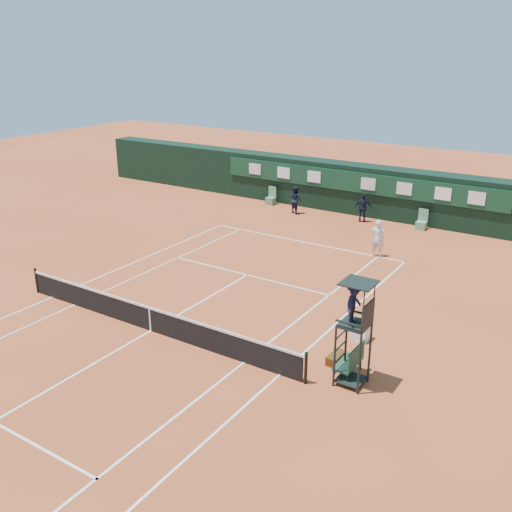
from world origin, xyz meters
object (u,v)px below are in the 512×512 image
at_px(player_bench, 351,360).
at_px(cooler, 361,331).
at_px(tennis_net, 150,318).
at_px(umpire_chair, 355,312).
at_px(player, 378,238).

xyz_separation_m(player_bench, cooler, (-0.69, 2.44, -0.27)).
bearing_deg(player_bench, tennis_net, -171.50).
xyz_separation_m(umpire_chair, cooler, (-0.84, 2.79, -2.13)).
bearing_deg(umpire_chair, cooler, 106.72).
xyz_separation_m(player_bench, player, (-3.41, 10.83, 0.34)).
height_order(tennis_net, cooler, tennis_net).
distance_m(player_bench, player, 11.36).
bearing_deg(umpire_chair, player, 107.66).
xyz_separation_m(tennis_net, player_bench, (7.42, 1.11, 0.09)).
relative_size(cooler, player, 0.34).
height_order(umpire_chair, player, umpire_chair).
distance_m(player_bench, cooler, 2.55).
height_order(player_bench, cooler, player_bench).
distance_m(cooler, player, 8.84).
height_order(tennis_net, umpire_chair, umpire_chair).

